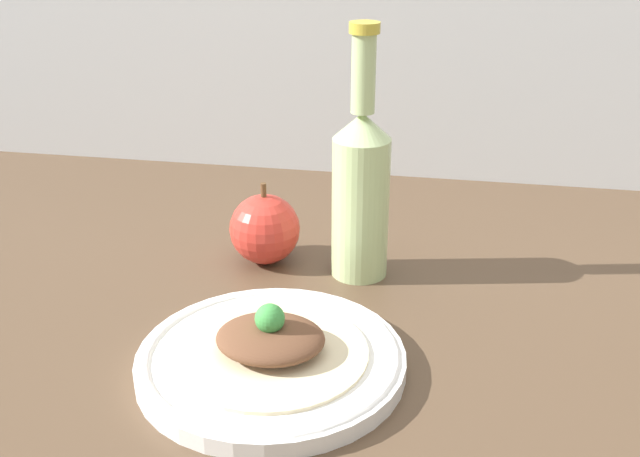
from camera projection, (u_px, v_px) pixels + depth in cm
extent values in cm
cube|color=brown|center=(363.00, 360.00, 79.87)|extent=(180.00, 110.00, 4.00)
cylinder|color=white|center=(271.00, 361.00, 74.60)|extent=(26.88, 26.88, 1.82)
torus|color=white|center=(271.00, 356.00, 74.34)|extent=(26.00, 26.00, 1.27)
cylinder|color=beige|center=(271.00, 352.00, 74.15)|extent=(19.46, 19.46, 0.40)
ellipsoid|color=brown|center=(270.00, 338.00, 73.49)|extent=(10.85, 9.23, 2.77)
sphere|color=green|center=(270.00, 318.00, 72.56)|extent=(2.96, 2.96, 2.96)
cylinder|color=#B7D18E|center=(360.00, 208.00, 90.36)|extent=(6.95, 6.95, 17.49)
cone|color=#B7D18E|center=(362.00, 126.00, 86.12)|extent=(6.95, 6.95, 3.13)
cylinder|color=#B7D18E|center=(364.00, 74.00, 83.64)|extent=(2.78, 2.78, 8.93)
cylinder|color=gold|center=(365.00, 28.00, 81.55)|extent=(3.47, 3.47, 1.20)
sphere|color=red|center=(265.00, 229.00, 95.09)|extent=(9.00, 9.00, 9.00)
cylinder|color=brown|center=(263.00, 191.00, 92.95)|extent=(0.72, 0.72, 2.02)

